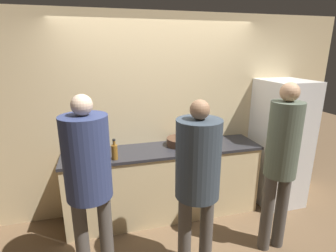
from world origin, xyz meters
TOP-DOWN VIEW (x-y plane):
  - ground_plane at (0.00, 0.00)m, footprint 14.00×14.00m
  - wall_back at (0.00, 0.62)m, footprint 5.20×0.06m
  - counter at (0.00, 0.34)m, footprint 2.49×0.60m
  - refrigerator at (1.66, 0.27)m, footprint 0.61×0.70m
  - person_left at (-0.89, -0.45)m, footprint 0.41×0.41m
  - person_center at (0.07, -0.65)m, footprint 0.41×0.41m
  - person_right at (1.01, -0.58)m, footprint 0.32×0.32m
  - fruit_bowl at (0.23, 0.39)m, footprint 0.35×0.35m
  - utensil_crock at (0.62, 0.53)m, footprint 0.09×0.09m
  - bottle_dark at (-0.99, 0.46)m, footprint 0.06×0.06m
  - bottle_amber at (-0.62, 0.14)m, footprint 0.07×0.07m
  - cup_yellow at (-0.80, 0.36)m, footprint 0.07×0.07m
  - potted_plant at (0.51, 0.41)m, footprint 0.14×0.14m

SIDE VIEW (x-z plane):
  - ground_plane at x=0.00m, z-range 0.00..0.00m
  - counter at x=0.00m, z-range 0.00..0.95m
  - refrigerator at x=1.66m, z-range 0.00..1.76m
  - cup_yellow at x=-0.80m, z-range 0.95..1.02m
  - fruit_bowl at x=0.23m, z-range 0.93..1.07m
  - utensil_crock at x=0.62m, z-range 0.89..1.14m
  - bottle_amber at x=-0.62m, z-range 0.92..1.16m
  - bottle_dark at x=-0.99m, z-range 0.92..1.17m
  - potted_plant at x=0.51m, z-range 0.96..1.17m
  - person_center at x=0.07m, z-range 0.21..1.95m
  - person_right at x=1.01m, z-range 0.16..2.02m
  - person_left at x=-0.89m, z-range 0.21..2.02m
  - wall_back at x=0.00m, z-range 0.00..2.60m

